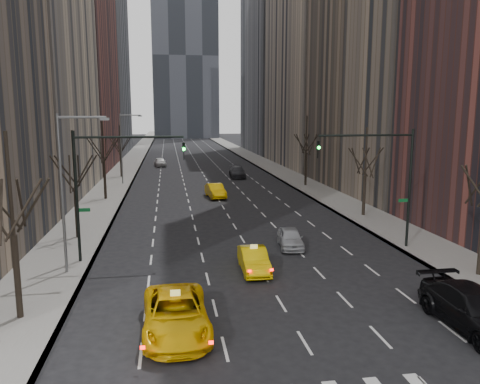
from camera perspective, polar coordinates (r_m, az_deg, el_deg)
name	(u,v)px	position (r m, az deg, el deg)	size (l,w,h in m)	color
ground	(305,343)	(20.02, 7.88, -17.74)	(400.00, 400.00, 0.00)	black
sidewalk_left	(129,164)	(87.76, -13.32, 3.34)	(4.50, 320.00, 0.15)	slate
sidewalk_right	(261,162)	(89.22, 2.59, 3.69)	(4.50, 320.00, 0.15)	slate
bld_left_far	(64,34)	(85.55, -20.62, 17.59)	(14.00, 28.00, 44.00)	brown
bld_left_deep	(91,19)	(116.06, -17.72, 19.45)	(14.00, 30.00, 60.00)	slate
bld_right_far	(322,20)	(86.78, 9.94, 19.92)	(14.00, 28.00, 50.00)	#B9A78D
bld_right_deep	(280,28)	(116.86, 4.86, 19.28)	(14.00, 30.00, 58.00)	slate
tree_lw_a	(14,236)	(22.68, -25.86, -4.87)	(3.36, 3.50, 8.28)	black
tree_lw_b	(75,189)	(36.06, -19.43, 0.33)	(3.36, 3.50, 7.82)	black
tree_lw_c	(104,162)	(51.70, -16.25, 3.48)	(3.36, 3.50, 8.74)	black
tree_lw_d	(121,153)	(69.56, -14.36, 4.63)	(3.36, 3.50, 7.36)	black
tree_rw_b	(365,175)	(43.01, 14.98, 1.96)	(3.36, 3.50, 7.82)	black
tree_rw_c	(306,155)	(59.79, 8.07, 4.54)	(3.36, 3.50, 8.74)	black
traffic_mast_left	(104,175)	(29.48, -16.19, 2.03)	(6.69, 0.39, 8.00)	black
traffic_mast_right	(387,169)	(32.58, 17.49, 2.65)	(6.69, 0.39, 8.00)	black
streetlight_near	(68,178)	(27.80, -20.26, 1.66)	(2.83, 0.22, 9.00)	slate
streetlight_far	(124,141)	(62.36, -13.97, 6.01)	(2.83, 0.22, 9.00)	slate
taxi_suv	(176,314)	(20.52, -7.82, -14.50)	(2.71, 5.89, 1.64)	#F6BC05
taxi_sedan	(254,260)	(27.62, 1.69, -8.28)	(1.48, 4.23, 1.40)	#DAB304
silver_sedan_ahead	(290,238)	(32.59, 6.16, -5.58)	(1.59, 3.96, 1.35)	#9FA1A7
parked_suv_black	(474,310)	(22.88, 26.67, -12.71)	(2.45, 6.04, 1.75)	black
far_taxi	(215,191)	(51.57, -3.02, 0.15)	(1.60, 4.58, 1.51)	#FFC005
far_suv_grey	(237,172)	(67.77, -0.33, 2.44)	(2.17, 5.34, 1.55)	#28282D
far_car_white	(160,162)	(83.29, -9.70, 3.62)	(1.81, 4.51, 1.54)	silver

